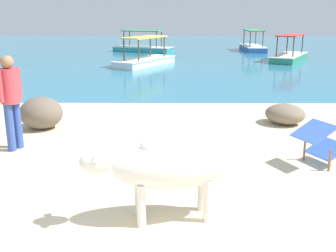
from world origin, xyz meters
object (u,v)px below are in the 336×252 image
at_px(deck_chair_near, 320,141).
at_px(boat_blue, 253,46).
at_px(person_standing, 10,96).
at_px(boat_teal, 143,47).
at_px(cow, 169,166).
at_px(boat_white, 145,59).
at_px(boat_green, 289,55).

bearing_deg(deck_chair_near, boat_blue, 56.30).
relative_size(deck_chair_near, person_standing, 0.57).
relative_size(person_standing, boat_teal, 0.42).
bearing_deg(person_standing, boat_blue, 89.78).
bearing_deg(cow, boat_white, -94.69).
relative_size(cow, boat_teal, 0.45).
bearing_deg(boat_white, boat_green, -45.95).
bearing_deg(boat_green, boat_blue, -144.32).
height_order(boat_blue, boat_white, same).
bearing_deg(boat_green, cow, 7.85).
height_order(cow, person_standing, person_standing).
relative_size(cow, boat_blue, 0.47).
height_order(cow, boat_teal, boat_teal).
height_order(cow, boat_green, boat_green).
bearing_deg(boat_white, deck_chair_near, -135.02).
distance_m(deck_chair_near, boat_blue, 20.09).
bearing_deg(boat_white, cow, -145.98).
height_order(deck_chair_near, boat_teal, boat_teal).
bearing_deg(boat_teal, cow, -63.75).
relative_size(deck_chair_near, boat_green, 0.24).
relative_size(deck_chair_near, boat_blue, 0.25).
xyz_separation_m(deck_chair_near, boat_green, (3.58, 14.31, -0.13)).
bearing_deg(boat_teal, boat_white, -63.70).
bearing_deg(boat_green, boat_teal, -93.23).
distance_m(cow, boat_white, 14.19).
bearing_deg(cow, boat_blue, -112.94).
xyz_separation_m(deck_chair_near, boat_white, (-3.51, 12.43, -0.13)).
xyz_separation_m(deck_chair_near, boat_teal, (-4.07, 18.96, -0.13)).
relative_size(deck_chair_near, boat_white, 0.24).
relative_size(deck_chair_near, boat_teal, 0.24).
bearing_deg(cow, boat_green, -119.74).
bearing_deg(boat_green, boat_white, -47.07).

